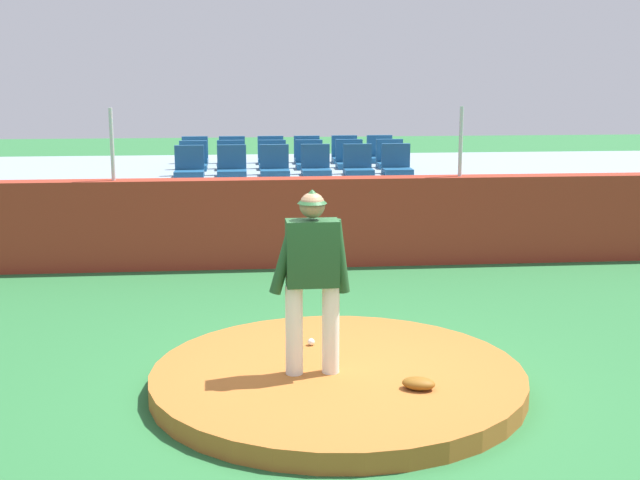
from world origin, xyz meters
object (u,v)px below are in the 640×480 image
stadium_chair_1 (232,166)px  stadium_chair_17 (380,154)px  fielding_glove (419,383)px  stadium_chair_6 (193,161)px  stadium_chair_9 (309,160)px  stadium_chair_10 (350,159)px  stadium_chair_3 (316,165)px  stadium_chair_7 (231,160)px  baseball (311,342)px  stadium_chair_2 (275,166)px  stadium_chair_4 (358,165)px  stadium_chair_13 (232,155)px  stadium_chair_15 (307,155)px  stadium_chair_11 (390,159)px  stadium_chair_16 (345,154)px  pitcher (312,268)px  stadium_chair_0 (189,167)px  stadium_chair_8 (273,160)px  stadium_chair_14 (271,155)px  stadium_chair_12 (195,155)px  stadium_chair_5 (397,165)px

stadium_chair_1 → stadium_chair_17: size_ratio=1.00×
fielding_glove → stadium_chair_6: stadium_chair_6 is taller
stadium_chair_9 → stadium_chair_10: (0.72, 0.01, 0.00)m
stadium_chair_3 → stadium_chair_7: same height
baseball → stadium_chair_2: bearing=91.4°
fielding_glove → stadium_chair_4: 7.02m
stadium_chair_13 → stadium_chair_15: 1.40m
stadium_chair_7 → stadium_chair_11: (2.83, -0.05, 0.00)m
stadium_chair_3 → stadium_chair_9: same height
fielding_glove → stadium_chair_17: size_ratio=0.60×
fielding_glove → stadium_chair_4: stadium_chair_4 is taller
stadium_chair_11 → stadium_chair_13: (-2.82, 0.92, 0.00)m
stadium_chair_1 → stadium_chair_6: (-0.68, 0.87, 0.00)m
stadium_chair_4 → stadium_chair_16: (0.00, 1.82, 0.00)m
stadium_chair_2 → stadium_chair_10: (1.37, 0.89, 0.00)m
stadium_chair_10 → stadium_chair_15: 1.12m
pitcher → stadium_chair_0: pitcher is taller
baseball → stadium_chair_7: 6.71m
baseball → stadium_chair_16: size_ratio=0.15×
stadium_chair_13 → stadium_chair_11: bearing=161.9°
baseball → stadium_chair_15: 7.52m
baseball → stadium_chair_7: stadium_chair_7 is taller
stadium_chair_8 → stadium_chair_10: (1.37, 0.00, 0.00)m
stadium_chair_2 → stadium_chair_14: size_ratio=1.00×
stadium_chair_4 → stadium_chair_6: same height
stadium_chair_0 → stadium_chair_15: 2.75m
stadium_chair_7 → stadium_chair_8: size_ratio=1.00×
stadium_chair_1 → stadium_chair_8: bearing=-128.5°
fielding_glove → stadium_chair_1: stadium_chair_1 is taller
stadium_chair_6 → stadium_chair_9: same height
baseball → stadium_chair_8: stadium_chair_8 is taller
stadium_chair_1 → stadium_chair_7: 0.91m
stadium_chair_9 → stadium_chair_12: (-2.06, 0.94, 0.00)m
pitcher → stadium_chair_16: bearing=79.8°
stadium_chair_10 → stadium_chair_11: 0.73m
pitcher → stadium_chair_0: (-1.49, 6.41, 0.22)m
stadium_chair_16 → stadium_chair_5: bearing=109.9°
stadium_chair_12 → stadium_chair_1: bearing=111.0°
stadium_chair_7 → stadium_chair_9: 1.38m
stadium_chair_4 → stadium_chair_13: bearing=-40.7°
stadium_chair_10 → stadium_chair_12: size_ratio=1.00×
stadium_chair_3 → stadium_chair_16: same height
stadium_chair_1 → stadium_chair_15: size_ratio=1.00×
stadium_chair_11 → stadium_chair_13: same height
pitcher → stadium_chair_10: (1.29, 7.32, 0.22)m
stadium_chair_4 → stadium_chair_15: size_ratio=1.00×
stadium_chair_4 → stadium_chair_3: bearing=-2.7°
stadium_chair_16 → baseball: bearing=80.4°
baseball → stadium_chair_10: bearing=79.3°
stadium_chair_6 → stadium_chair_17: (3.46, 0.91, 0.00)m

